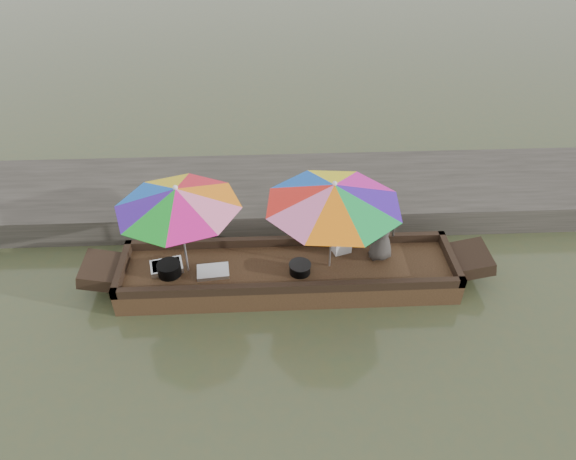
{
  "coord_description": "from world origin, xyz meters",
  "views": [
    {
      "loc": [
        -0.29,
        -5.98,
        5.7
      ],
      "look_at": [
        0.0,
        0.1,
        1.0
      ],
      "focal_mm": 32.0,
      "sensor_mm": 36.0,
      "label": 1
    }
  ],
  "objects_px": {
    "boat_hull": "(288,275)",
    "cooking_pot": "(169,269)",
    "tray_scallop": "(213,272)",
    "supply_bag": "(341,245)",
    "vendor": "(382,231)",
    "umbrella_stern": "(332,226)",
    "charcoal_grill": "(300,269)",
    "tray_crayfish": "(167,267)",
    "umbrella_bow": "(182,230)"
  },
  "relations": [
    {
      "from": "boat_hull",
      "to": "supply_bag",
      "type": "relative_size",
      "value": 18.65
    },
    {
      "from": "umbrella_bow",
      "to": "vendor",
      "type": "bearing_deg",
      "value": 3.26
    },
    {
      "from": "supply_bag",
      "to": "umbrella_stern",
      "type": "xyz_separation_m",
      "value": [
        -0.23,
        -0.35,
        0.65
      ]
    },
    {
      "from": "cooking_pot",
      "to": "tray_crayfish",
      "type": "height_order",
      "value": "cooking_pot"
    },
    {
      "from": "cooking_pot",
      "to": "tray_crayfish",
      "type": "relative_size",
      "value": 0.75
    },
    {
      "from": "charcoal_grill",
      "to": "supply_bag",
      "type": "relative_size",
      "value": 1.15
    },
    {
      "from": "tray_crayfish",
      "to": "charcoal_grill",
      "type": "xyz_separation_m",
      "value": [
        2.06,
        -0.18,
        0.03
      ]
    },
    {
      "from": "tray_crayfish",
      "to": "tray_scallop",
      "type": "distance_m",
      "value": 0.74
    },
    {
      "from": "cooking_pot",
      "to": "vendor",
      "type": "distance_m",
      "value": 3.32
    },
    {
      "from": "cooking_pot",
      "to": "supply_bag",
      "type": "xyz_separation_m",
      "value": [
        2.7,
        0.42,
        0.03
      ]
    },
    {
      "from": "cooking_pot",
      "to": "supply_bag",
      "type": "relative_size",
      "value": 1.3
    },
    {
      "from": "charcoal_grill",
      "to": "vendor",
      "type": "xyz_separation_m",
      "value": [
        1.28,
        0.31,
        0.44
      ]
    },
    {
      "from": "tray_scallop",
      "to": "umbrella_bow",
      "type": "relative_size",
      "value": 0.27
    },
    {
      "from": "vendor",
      "to": "umbrella_stern",
      "type": "distance_m",
      "value": 0.87
    },
    {
      "from": "tray_crayfish",
      "to": "umbrella_bow",
      "type": "relative_size",
      "value": 0.27
    },
    {
      "from": "boat_hull",
      "to": "tray_scallop",
      "type": "height_order",
      "value": "tray_scallop"
    },
    {
      "from": "tray_scallop",
      "to": "cooking_pot",
      "type": "bearing_deg",
      "value": 178.57
    },
    {
      "from": "boat_hull",
      "to": "tray_scallop",
      "type": "distance_m",
      "value": 1.19
    },
    {
      "from": "tray_scallop",
      "to": "umbrella_bow",
      "type": "distance_m",
      "value": 0.85
    },
    {
      "from": "cooking_pot",
      "to": "charcoal_grill",
      "type": "xyz_separation_m",
      "value": [
        2.0,
        -0.06,
        -0.02
      ]
    },
    {
      "from": "boat_hull",
      "to": "tray_crayfish",
      "type": "relative_size",
      "value": 10.76
    },
    {
      "from": "boat_hull",
      "to": "umbrella_stern",
      "type": "relative_size",
      "value": 2.57
    },
    {
      "from": "boat_hull",
      "to": "charcoal_grill",
      "type": "distance_m",
      "value": 0.33
    },
    {
      "from": "charcoal_grill",
      "to": "umbrella_bow",
      "type": "height_order",
      "value": "umbrella_bow"
    },
    {
      "from": "umbrella_stern",
      "to": "tray_crayfish",
      "type": "bearing_deg",
      "value": 179.07
    },
    {
      "from": "boat_hull",
      "to": "tray_crayfish",
      "type": "bearing_deg",
      "value": 178.75
    },
    {
      "from": "boat_hull",
      "to": "umbrella_stern",
      "type": "xyz_separation_m",
      "value": [
        0.64,
        0.0,
        0.95
      ]
    },
    {
      "from": "boat_hull",
      "to": "cooking_pot",
      "type": "distance_m",
      "value": 1.85
    },
    {
      "from": "umbrella_stern",
      "to": "supply_bag",
      "type": "bearing_deg",
      "value": 57.24
    },
    {
      "from": "cooking_pot",
      "to": "tray_scallop",
      "type": "distance_m",
      "value": 0.67
    },
    {
      "from": "boat_hull",
      "to": "cooking_pot",
      "type": "xyz_separation_m",
      "value": [
        -1.83,
        -0.07,
        0.27
      ]
    },
    {
      "from": "cooking_pot",
      "to": "charcoal_grill",
      "type": "relative_size",
      "value": 1.14
    },
    {
      "from": "tray_crayfish",
      "to": "umbrella_bow",
      "type": "bearing_deg",
      "value": -7.01
    },
    {
      "from": "tray_scallop",
      "to": "charcoal_grill",
      "type": "xyz_separation_m",
      "value": [
        1.34,
        -0.05,
        0.05
      ]
    },
    {
      "from": "umbrella_stern",
      "to": "cooking_pot",
      "type": "bearing_deg",
      "value": -178.32
    },
    {
      "from": "supply_bag",
      "to": "umbrella_stern",
      "type": "distance_m",
      "value": 0.77
    },
    {
      "from": "boat_hull",
      "to": "charcoal_grill",
      "type": "height_order",
      "value": "charcoal_grill"
    },
    {
      "from": "tray_scallop",
      "to": "charcoal_grill",
      "type": "height_order",
      "value": "charcoal_grill"
    },
    {
      "from": "supply_bag",
      "to": "charcoal_grill",
      "type": "bearing_deg",
      "value": -145.12
    },
    {
      "from": "supply_bag",
      "to": "vendor",
      "type": "relative_size",
      "value": 0.27
    },
    {
      "from": "supply_bag",
      "to": "vendor",
      "type": "bearing_deg",
      "value": -17.0
    },
    {
      "from": "tray_scallop",
      "to": "supply_bag",
      "type": "xyz_separation_m",
      "value": [
        2.03,
        0.44,
        0.1
      ]
    },
    {
      "from": "tray_scallop",
      "to": "umbrella_stern",
      "type": "distance_m",
      "value": 1.96
    },
    {
      "from": "boat_hull",
      "to": "tray_scallop",
      "type": "xyz_separation_m",
      "value": [
        -1.16,
        -0.09,
        0.21
      ]
    },
    {
      "from": "vendor",
      "to": "umbrella_bow",
      "type": "height_order",
      "value": "umbrella_bow"
    },
    {
      "from": "vendor",
      "to": "cooking_pot",
      "type": "bearing_deg",
      "value": -8.69
    },
    {
      "from": "boat_hull",
      "to": "vendor",
      "type": "distance_m",
      "value": 1.62
    },
    {
      "from": "umbrella_bow",
      "to": "umbrella_stern",
      "type": "bearing_deg",
      "value": 0.0
    },
    {
      "from": "boat_hull",
      "to": "umbrella_stern",
      "type": "height_order",
      "value": "umbrella_stern"
    },
    {
      "from": "boat_hull",
      "to": "cooking_pot",
      "type": "bearing_deg",
      "value": -177.73
    }
  ]
}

